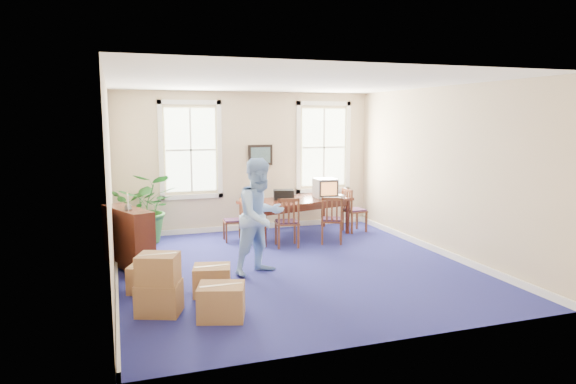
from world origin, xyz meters
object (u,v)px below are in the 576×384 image
object	(u,v)px
cardboard_boxes	(174,279)
man	(261,216)
conference_table	(296,218)
chair_near_left	(287,222)
credenza	(128,239)
crt_tv	(325,188)
potted_plant	(147,208)

from	to	relation	value
cardboard_boxes	man	bearing A→B (deg)	37.59
conference_table	man	distance (m)	2.89
chair_near_left	credenza	world-z (taller)	credenza
chair_near_left	cardboard_boxes	distance (m)	3.79
conference_table	credenza	size ratio (longest dim) A/B	1.84
crt_tv	cardboard_boxes	distance (m)	5.30
potted_plant	credenza	bearing A→B (deg)	-103.02
conference_table	crt_tv	world-z (taller)	crt_tv
chair_near_left	potted_plant	size ratio (longest dim) A/B	0.69
conference_table	cardboard_boxes	bearing A→B (deg)	-145.66
crt_tv	credenza	bearing A→B (deg)	-159.10
man	potted_plant	world-z (taller)	man
credenza	chair_near_left	bearing A→B (deg)	-12.69
credenza	cardboard_boxes	size ratio (longest dim) A/B	0.87
potted_plant	crt_tv	bearing A→B (deg)	-5.39
chair_near_left	credenza	bearing A→B (deg)	19.16
chair_near_left	man	world-z (taller)	man
credenza	cardboard_boxes	world-z (taller)	credenza
conference_table	chair_near_left	xyz separation A→B (m)	(-0.50, -0.83, 0.10)
man	potted_plant	size ratio (longest dim) A/B	1.31
conference_table	crt_tv	bearing A→B (deg)	-11.03
crt_tv	chair_near_left	distance (m)	1.59
chair_near_left	man	distance (m)	1.92
conference_table	potted_plant	bearing A→B (deg)	157.00
crt_tv	credenza	distance (m)	4.58
credenza	conference_table	bearing A→B (deg)	-1.89
conference_table	crt_tv	distance (m)	0.95
crt_tv	chair_near_left	xyz separation A→B (m)	(-1.21, -0.88, -0.53)
credenza	cardboard_boxes	distance (m)	2.29
crt_tv	conference_table	bearing A→B (deg)	-173.28
man	credenza	distance (m)	2.38
crt_tv	man	distance (m)	3.30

